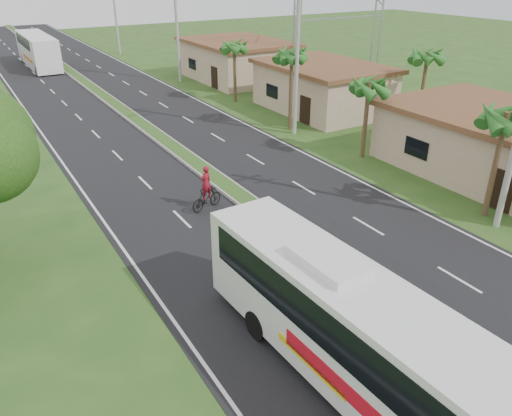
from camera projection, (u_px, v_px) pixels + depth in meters
ground at (392, 310)px, 17.24m from camera, size 180.00×180.00×0.00m
road_asphalt at (170, 146)px, 32.60m from camera, size 14.00×160.00×0.02m
median_strip at (170, 145)px, 32.56m from camera, size 1.20×160.00×0.18m
lane_edge_left at (64, 165)px, 29.50m from camera, size 0.12×160.00×0.01m
lane_edge_right at (258, 130)px, 35.70m from camera, size 0.12×160.00×0.01m
shop_near at (502, 144)px, 27.54m from camera, size 8.60×12.60×3.52m
shop_mid at (323, 87)px, 39.80m from camera, size 7.60×10.60×3.67m
shop_far at (237, 60)px, 50.52m from camera, size 8.60×11.60×3.82m
palm_verge_a at (506, 118)px, 21.61m from camera, size 2.40×2.40×5.45m
palm_verge_b at (369, 86)px, 28.88m from camera, size 2.40×2.40×5.05m
palm_verge_c at (292, 56)px, 33.64m from camera, size 2.40×2.40×5.85m
palm_verge_d at (234, 47)px, 41.04m from camera, size 2.40×2.40×5.25m
palm_behind_shop at (427, 56)px, 34.68m from camera, size 2.40×2.40×5.65m
utility_pole_b at (297, 41)px, 32.22m from camera, size 3.20×0.28×12.00m
utility_pole_c at (177, 22)px, 47.85m from camera, size 1.60×0.28×11.00m
utility_pole_d at (115, 9)px, 63.33m from camera, size 1.60×0.28×10.50m
billboard_lattice at (341, 9)px, 47.45m from camera, size 10.18×1.18×12.07m
coach_bus_main at (351, 326)px, 13.43m from camera, size 2.83×11.39×3.65m
coach_bus_far at (38, 49)px, 56.40m from camera, size 2.71×12.18×3.55m
motorcyclist at (206, 194)px, 23.95m from camera, size 1.90×1.01×2.23m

